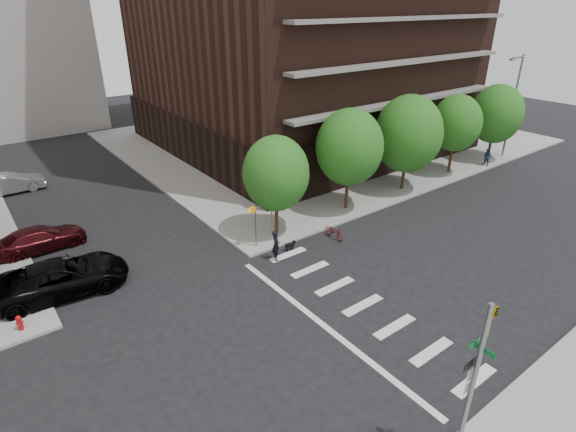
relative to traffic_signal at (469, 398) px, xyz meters
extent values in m
plane|color=black|center=(0.47, 7.49, -2.70)|extent=(120.00, 120.00, 0.00)
cube|color=gray|center=(20.97, 30.99, -2.62)|extent=(39.00, 33.00, 0.15)
cube|color=silver|center=(3.47, 1.49, -2.69)|extent=(2.40, 0.50, 0.01)
cube|color=silver|center=(3.47, 3.49, -2.69)|extent=(2.40, 0.50, 0.01)
cube|color=silver|center=(3.47, 5.49, -2.69)|extent=(2.40, 0.50, 0.01)
cube|color=silver|center=(3.47, 7.49, -2.69)|extent=(2.40, 0.50, 0.01)
cube|color=silver|center=(3.47, 9.49, -2.69)|extent=(2.40, 0.50, 0.01)
cube|color=silver|center=(3.47, 11.49, -2.69)|extent=(2.40, 0.50, 0.01)
cube|color=silver|center=(3.47, 13.49, -2.69)|extent=(2.40, 0.50, 0.01)
cube|color=silver|center=(0.97, 7.49, -2.69)|extent=(0.30, 13.00, 0.01)
cube|color=black|center=(18.47, 31.49, -0.55)|extent=(25.50, 25.50, 4.00)
cube|color=maroon|center=(31.67, 21.99, 0.25)|extent=(1.40, 5.00, 0.20)
cylinder|color=#301E11|center=(4.47, 15.99, -1.40)|extent=(0.24, 0.24, 2.30)
sphere|color=#235B19|center=(4.47, 15.99, 1.35)|extent=(4.00, 4.00, 4.00)
cylinder|color=#301E11|center=(10.47, 15.99, -1.25)|extent=(0.24, 0.24, 2.60)
sphere|color=#235B19|center=(10.47, 15.99, 1.85)|extent=(4.50, 4.50, 4.50)
cylinder|color=#301E11|center=(16.47, 15.99, -1.40)|extent=(0.24, 0.24, 2.30)
sphere|color=#235B19|center=(16.47, 15.99, 1.75)|extent=(5.00, 5.00, 5.00)
cylinder|color=#301E11|center=(22.47, 15.99, -1.25)|extent=(0.24, 0.24, 2.60)
sphere|color=#235B19|center=(22.47, 15.99, 1.65)|extent=(4.00, 4.00, 4.00)
cylinder|color=#301E11|center=(28.47, 15.99, -1.40)|extent=(0.24, 0.24, 2.30)
sphere|color=#235B19|center=(28.47, 15.99, 1.55)|extent=(4.50, 4.50, 4.50)
cylinder|color=slate|center=(-0.03, -0.01, 0.45)|extent=(0.16, 0.16, 6.00)
imported|color=gold|center=(0.22, -0.01, 2.75)|extent=(0.16, 0.20, 1.00)
cube|color=#0A5926|center=(-0.03, 0.14, 2.05)|extent=(0.75, 0.02, 0.18)
cube|color=#0A5926|center=(0.12, -0.01, 1.80)|extent=(0.02, 0.75, 0.18)
cube|color=black|center=(-0.03, 0.11, 1.35)|extent=(0.90, 0.02, 0.28)
cube|color=silver|center=(-0.03, 0.11, 0.85)|extent=(0.32, 0.02, 0.42)
cube|color=silver|center=(-0.03, 0.11, 0.35)|extent=(0.32, 0.02, 0.42)
cylinder|color=slate|center=(2.47, 15.29, -1.25)|extent=(0.10, 0.10, 2.60)
cube|color=gold|center=(2.27, 15.29, -0.15)|extent=(0.32, 0.25, 0.32)
cylinder|color=slate|center=(3.97, 15.79, -1.45)|extent=(0.08, 0.08, 2.20)
cube|color=gold|center=(3.97, 15.64, -0.55)|extent=(0.64, 0.02, 0.64)
cylinder|color=#A50C0C|center=(-10.03, 15.29, -2.25)|extent=(0.22, 0.22, 0.60)
sphere|color=#A50C0C|center=(-10.03, 15.29, -1.94)|extent=(0.24, 0.24, 0.24)
cylinder|color=slate|center=(30.47, 15.69, 1.95)|extent=(0.18, 0.18, 9.00)
cylinder|color=slate|center=(29.57, 15.69, 6.25)|extent=(1.80, 0.14, 0.14)
cube|color=slate|center=(28.67, 15.69, 6.15)|extent=(0.50, 0.22, 0.15)
imported|color=black|center=(-7.73, 17.39, -1.83)|extent=(3.46, 6.53, 1.75)
imported|color=#3F0D11|center=(-7.73, 22.78, -1.98)|extent=(2.16, 4.99, 1.43)
imported|color=#AFB4B7|center=(-7.73, 33.66, -1.94)|extent=(1.61, 4.60, 1.51)
imported|color=maroon|center=(6.99, 13.41, -2.27)|extent=(0.61, 1.64, 0.86)
imported|color=black|center=(2.62, 13.49, -1.78)|extent=(0.78, 0.65, 1.83)
cube|color=black|center=(3.87, 13.86, -2.36)|extent=(0.55, 0.26, 0.21)
cube|color=black|center=(4.15, 13.81, -2.24)|extent=(0.17, 0.15, 0.15)
cylinder|color=black|center=(4.03, 13.91, -2.58)|extent=(0.05, 0.05, 0.23)
cylinder|color=black|center=(3.71, 13.80, -2.58)|extent=(0.05, 0.05, 0.23)
imported|color=#202450|center=(26.52, 14.99, -1.78)|extent=(0.80, 0.66, 1.54)
camera|label=1|loc=(-10.11, -4.42, 10.66)|focal=28.00mm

